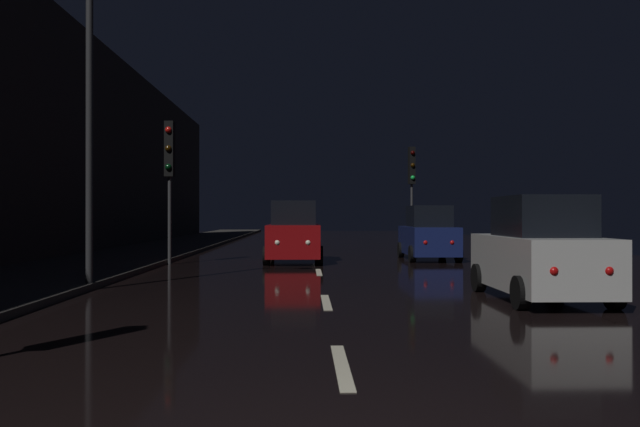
{
  "coord_description": "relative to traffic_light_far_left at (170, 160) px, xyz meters",
  "views": [
    {
      "loc": [
        -0.41,
        -4.24,
        1.68
      ],
      "look_at": [
        0.18,
        21.17,
        1.75
      ],
      "focal_mm": 36.68,
      "sensor_mm": 36.0,
      "label": 1
    }
  ],
  "objects": [
    {
      "name": "car_approaching_headlights",
      "position": [
        4.25,
        1.03,
        -2.57
      ],
      "size": [
        2.01,
        4.36,
        2.2
      ],
      "rotation": [
        0.0,
        0.0,
        -1.57
      ],
      "color": "maroon",
      "rests_on": "ground"
    },
    {
      "name": "traffic_light_far_right",
      "position": [
        10.12,
        10.76,
        0.22
      ],
      "size": [
        0.35,
        0.48,
        5.19
      ],
      "rotation": [
        0.0,
        0.0,
        -1.44
      ],
      "color": "#38383A",
      "rests_on": "ground"
    },
    {
      "name": "car_parked_right_near",
      "position": [
        9.32,
        -9.65,
        -2.63
      ],
      "size": [
        1.89,
        4.09,
        2.06
      ],
      "rotation": [
        0.0,
        0.0,
        1.57
      ],
      "color": "silver",
      "rests_on": "ground"
    },
    {
      "name": "building_facade_left",
      "position": [
        -4.9,
        2.74,
        1.18
      ],
      "size": [
        0.8,
        63.0,
        9.51
      ],
      "primitive_type": "cube",
      "color": "#2D2B28",
      "rests_on": "ground"
    },
    {
      "name": "ground",
      "position": [
        5.06,
        6.24,
        -3.58
      ],
      "size": [
        27.12,
        84.0,
        0.02
      ],
      "primitive_type": "cube",
      "color": "black"
    },
    {
      "name": "sidewalk_left",
      "position": [
        -2.3,
        6.24,
        -3.5
      ],
      "size": [
        4.4,
        84.0,
        0.15
      ],
      "primitive_type": "cube",
      "color": "#33302D",
      "rests_on": "ground"
    },
    {
      "name": "streetlamp_overhead",
      "position": [
        0.24,
        -7.72,
        1.46
      ],
      "size": [
        1.7,
        0.44,
        7.66
      ],
      "color": "#2D2D30",
      "rests_on": "ground"
    },
    {
      "name": "traffic_light_far_left",
      "position": [
        0.0,
        0.0,
        0.0
      ],
      "size": [
        0.32,
        0.47,
        4.91
      ],
      "rotation": [
        0.0,
        0.0,
        -1.62
      ],
      "color": "#38383A",
      "rests_on": "ground"
    },
    {
      "name": "lane_centerline",
      "position": [
        5.06,
        -0.73,
        -3.57
      ],
      "size": [
        0.16,
        29.31,
        0.01
      ],
      "color": "beige",
      "rests_on": "ground"
    },
    {
      "name": "car_parked_right_far",
      "position": [
        9.32,
        2.08,
        -2.64
      ],
      "size": [
        1.87,
        4.05,
        2.04
      ],
      "rotation": [
        0.0,
        0.0,
        1.57
      ],
      "color": "#141E51",
      "rests_on": "ground"
    }
  ]
}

